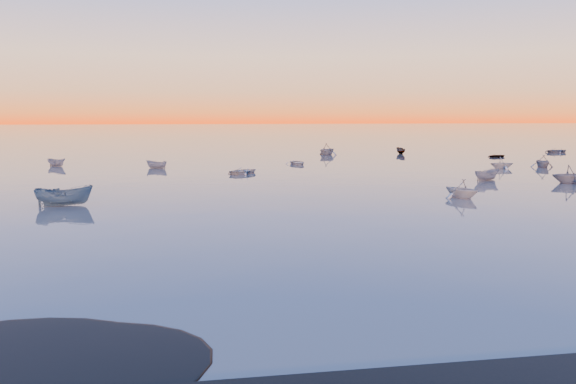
{
  "coord_description": "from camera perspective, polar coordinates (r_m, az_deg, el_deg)",
  "views": [
    {
      "loc": [
        -7.71,
        -17.39,
        7.16
      ],
      "look_at": [
        -0.3,
        28.0,
        0.77
      ],
      "focal_mm": 35.0,
      "sensor_mm": 36.0,
      "label": 1
    }
  ],
  "objects": [
    {
      "name": "ground",
      "position": [
        117.86,
        -5.52,
        4.39
      ],
      "size": [
        600.0,
        600.0,
        0.0
      ],
      "primitive_type": "plane",
      "color": "#685E57",
      "rests_on": "ground"
    },
    {
      "name": "mud_lobes",
      "position": [
        19.47,
        15.23,
        -13.91
      ],
      "size": [
        140.0,
        6.0,
        0.07
      ],
      "primitive_type": null,
      "color": "black",
      "rests_on": "ground"
    },
    {
      "name": "moored_fleet",
      "position": [
        71.17,
        -3.01,
        2.12
      ],
      "size": [
        124.0,
        58.0,
        1.2
      ],
      "primitive_type": null,
      "color": "#BBBBB6",
      "rests_on": "ground"
    },
    {
      "name": "boat_near_center",
      "position": [
        64.94,
        19.52,
        1.12
      ],
      "size": [
        2.86,
        3.94,
        1.26
      ],
      "primitive_type": "imported",
      "rotation": [
        0.0,
        0.0,
        1.98
      ],
      "color": "gray",
      "rests_on": "ground"
    },
    {
      "name": "boat_near_right",
      "position": [
        50.74,
        17.18,
        -0.56
      ],
      "size": [
        3.9,
        2.93,
        1.25
      ],
      "primitive_type": "imported",
      "rotation": [
        0.0,
        0.0,
        3.57
      ],
      "color": "#BBBBB6",
      "rests_on": "ground"
    }
  ]
}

